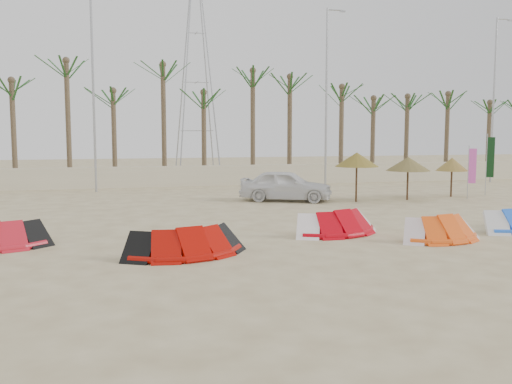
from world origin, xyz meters
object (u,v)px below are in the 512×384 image
object	(u,v)px
parasol_left	(357,160)
parasol_mid	(408,164)
kite_red_right	(335,221)
kite_blue	(511,217)
kite_red_mid	(185,239)
car	(286,185)
parasol_right	(452,164)
kite_orange	(438,227)

from	to	relation	value
parasol_left	parasol_mid	xyz separation A→B (m)	(2.83, 0.08, -0.26)
kite_red_right	kite_blue	xyz separation A→B (m)	(6.46, -0.77, 0.00)
parasol_left	kite_red_mid	bearing A→B (deg)	-134.23
kite_red_right	kite_blue	distance (m)	6.50
kite_red_mid	parasol_left	bearing A→B (deg)	45.77
kite_red_right	car	bearing A→B (deg)	83.74
parasol_mid	car	xyz separation A→B (m)	(-6.09, 1.13, -1.05)
kite_red_right	parasol_right	distance (m)	13.26
parasol_right	car	distance (m)	9.11
parasol_left	car	world-z (taller)	parasol_left
kite_blue	parasol_mid	xyz separation A→B (m)	(0.62, 8.63, 1.41)
kite_orange	kite_red_mid	bearing A→B (deg)	-178.51
kite_blue	parasol_left	world-z (taller)	parasol_left
kite_red_mid	parasol_left	world-z (taller)	parasol_left
parasol_left	parasol_mid	size ratio (longest dim) A/B	1.10
kite_blue	car	distance (m)	11.19
parasol_left	parasol_mid	world-z (taller)	parasol_left
kite_orange	kite_blue	xyz separation A→B (m)	(3.67, 1.16, 0.00)
kite_orange	kite_blue	distance (m)	3.85
kite_blue	parasol_right	xyz separation A→B (m)	(3.57, 9.33, 1.31)
parasol_right	kite_red_mid	bearing A→B (deg)	-145.29
kite_red_mid	kite_red_right	size ratio (longest dim) A/B	1.03
parasol_mid	parasol_right	size ratio (longest dim) A/B	1.06
kite_red_mid	car	world-z (taller)	car
parasol_left	parasol_mid	distance (m)	2.85
kite_red_mid	kite_blue	xyz separation A→B (m)	(11.88, 1.38, -0.00)
parasol_mid	parasol_right	bearing A→B (deg)	13.36
kite_red_right	kite_orange	size ratio (longest dim) A/B	1.18
kite_red_right	parasol_right	bearing A→B (deg)	40.49
kite_orange	car	world-z (taller)	car
kite_orange	car	bearing A→B (deg)	99.40
kite_orange	parasol_left	distance (m)	9.97
kite_red_right	car	size ratio (longest dim) A/B	0.80
parasol_right	kite_red_right	bearing A→B (deg)	-139.51
parasol_left	car	size ratio (longest dim) A/B	0.53
kite_red_right	kite_blue	world-z (taller)	same
kite_red_right	kite_orange	world-z (taller)	same
kite_red_right	parasol_left	size ratio (longest dim) A/B	1.50
kite_orange	parasol_mid	xyz separation A→B (m)	(4.28, 9.79, 1.42)
kite_red_right	car	world-z (taller)	car
car	kite_red_right	bearing A→B (deg)	-161.86
parasol_right	kite_orange	bearing A→B (deg)	-124.60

